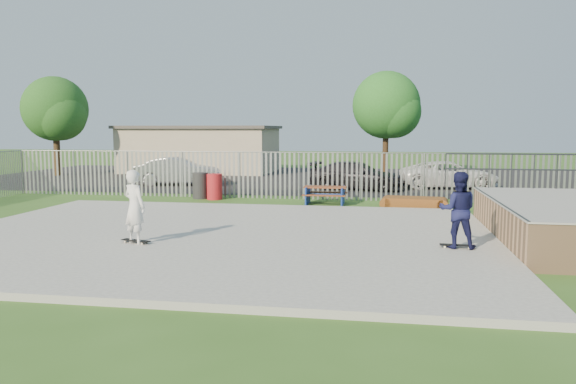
% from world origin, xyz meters
% --- Properties ---
extents(ground, '(120.00, 120.00, 0.00)m').
position_xyz_m(ground, '(0.00, 0.00, 0.00)').
color(ground, '#355D20').
rests_on(ground, ground).
extents(concrete_slab, '(15.00, 12.00, 0.15)m').
position_xyz_m(concrete_slab, '(0.00, 0.00, 0.07)').
color(concrete_slab, gray).
rests_on(concrete_slab, ground).
extents(quarter_pipe, '(5.50, 7.05, 2.19)m').
position_xyz_m(quarter_pipe, '(9.50, 1.04, 0.56)').
color(quarter_pipe, tan).
rests_on(quarter_pipe, ground).
extents(fence, '(26.04, 16.02, 2.00)m').
position_xyz_m(fence, '(1.00, 4.59, 1.00)').
color(fence, gray).
rests_on(fence, ground).
extents(picnic_table, '(1.69, 1.39, 0.71)m').
position_xyz_m(picnic_table, '(2.27, 7.60, 0.36)').
color(picnic_table, brown).
rests_on(picnic_table, ground).
extents(funbox, '(2.18, 1.26, 0.42)m').
position_xyz_m(funbox, '(5.71, 6.92, 0.21)').
color(funbox, brown).
rests_on(funbox, ground).
extents(trash_bin_red, '(0.65, 0.65, 1.09)m').
position_xyz_m(trash_bin_red, '(-2.54, 8.32, 0.55)').
color(trash_bin_red, '#AD1A21').
rests_on(trash_bin_red, ground).
extents(trash_bin_grey, '(0.67, 0.67, 1.12)m').
position_xyz_m(trash_bin_grey, '(-3.23, 8.51, 0.56)').
color(trash_bin_grey, '#262628').
rests_on(trash_bin_grey, ground).
extents(parking_lot, '(40.00, 18.00, 0.02)m').
position_xyz_m(parking_lot, '(0.00, 19.00, 0.01)').
color(parking_lot, black).
rests_on(parking_lot, ground).
extents(car_silver, '(4.66, 2.30, 1.47)m').
position_xyz_m(car_silver, '(-6.17, 13.70, 0.75)').
color(car_silver, '#B6B6BB').
rests_on(car_silver, parking_lot).
extents(car_dark, '(4.95, 2.69, 1.36)m').
position_xyz_m(car_dark, '(3.28, 13.11, 0.70)').
color(car_dark, black).
rests_on(car_dark, parking_lot).
extents(car_white, '(5.07, 2.73, 1.35)m').
position_xyz_m(car_white, '(7.83, 14.53, 0.70)').
color(car_white, white).
rests_on(car_white, parking_lot).
extents(building, '(10.40, 6.40, 3.20)m').
position_xyz_m(building, '(-8.00, 23.00, 1.61)').
color(building, '#BFAF93').
rests_on(building, ground).
extents(tree_left, '(4.08, 4.08, 6.30)m').
position_xyz_m(tree_left, '(-16.05, 18.36, 4.24)').
color(tree_left, '#45311B').
rests_on(tree_left, ground).
extents(tree_mid, '(4.33, 4.33, 6.68)m').
position_xyz_m(tree_mid, '(4.68, 22.38, 4.50)').
color(tree_mid, '#3D2A18').
rests_on(tree_mid, ground).
extents(skateboard_a, '(0.81, 0.25, 0.08)m').
position_xyz_m(skateboard_a, '(6.30, -0.84, 0.19)').
color(skateboard_a, black).
rests_on(skateboard_a, concrete_slab).
extents(skateboard_b, '(0.82, 0.43, 0.08)m').
position_xyz_m(skateboard_b, '(-1.56, -1.59, 0.19)').
color(skateboard_b, black).
rests_on(skateboard_b, concrete_slab).
extents(skater_navy, '(0.93, 0.75, 1.84)m').
position_xyz_m(skater_navy, '(6.30, -0.84, 1.07)').
color(skater_navy, '#141741').
rests_on(skater_navy, concrete_slab).
extents(skater_white, '(0.80, 0.70, 1.84)m').
position_xyz_m(skater_white, '(-1.56, -1.59, 1.07)').
color(skater_white, white).
rests_on(skater_white, concrete_slab).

